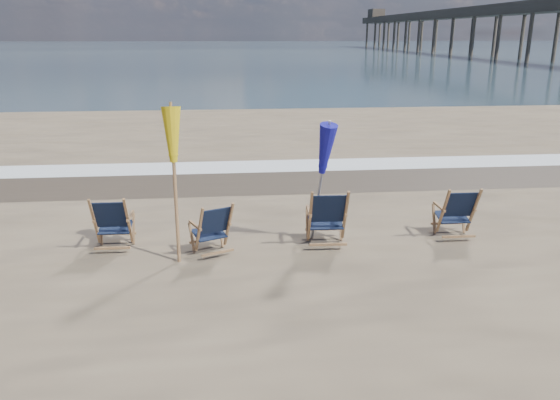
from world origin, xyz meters
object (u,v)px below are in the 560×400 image
(fishing_pier, at_px, (491,25))
(beach_chair_1, at_px, (229,227))
(beach_chair_2, at_px, (345,218))
(umbrella_blue, at_px, (320,151))
(beach_chair_0, at_px, (128,223))
(beach_chair_3, at_px, (474,213))
(umbrella_yellow, at_px, (173,144))

(fishing_pier, bearing_deg, beach_chair_1, -118.42)
(beach_chair_2, height_order, umbrella_blue, umbrella_blue)
(beach_chair_0, height_order, fishing_pier, fishing_pier)
(beach_chair_2, distance_m, beach_chair_3, 2.32)
(beach_chair_1, relative_size, umbrella_blue, 0.43)
(beach_chair_0, relative_size, fishing_pier, 0.01)
(beach_chair_1, relative_size, beach_chair_3, 0.94)
(beach_chair_0, relative_size, beach_chair_3, 0.99)
(beach_chair_2, relative_size, fishing_pier, 0.01)
(umbrella_blue, relative_size, fishing_pier, 0.02)
(umbrella_blue, distance_m, fishing_pier, 80.63)
(beach_chair_3, bearing_deg, beach_chair_0, 0.72)
(beach_chair_2, bearing_deg, beach_chair_3, -173.57)
(beach_chair_2, height_order, fishing_pier, fishing_pier)
(beach_chair_0, relative_size, umbrella_yellow, 0.40)
(beach_chair_0, distance_m, umbrella_blue, 3.38)
(beach_chair_3, bearing_deg, umbrella_yellow, 5.16)
(beach_chair_0, height_order, beach_chair_2, beach_chair_2)
(umbrella_yellow, distance_m, fishing_pier, 82.16)
(umbrella_blue, bearing_deg, beach_chair_3, -2.54)
(umbrella_yellow, bearing_deg, beach_chair_2, 4.02)
(beach_chair_2, xyz_separation_m, beach_chair_3, (2.31, 0.17, -0.04))
(beach_chair_1, relative_size, fishing_pier, 0.01)
(beach_chair_0, distance_m, beach_chair_3, 5.90)
(beach_chair_1, bearing_deg, beach_chair_2, 157.72)
(beach_chair_3, bearing_deg, fishing_pier, -114.69)
(beach_chair_1, bearing_deg, beach_chair_0, -32.76)
(beach_chair_0, distance_m, beach_chair_2, 3.60)
(beach_chair_3, xyz_separation_m, fishing_pier, (34.58, 71.55, 4.16))
(beach_chair_0, xyz_separation_m, umbrella_blue, (3.19, 0.08, 1.12))
(beach_chair_3, height_order, fishing_pier, fishing_pier)
(beach_chair_2, distance_m, umbrella_blue, 1.19)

